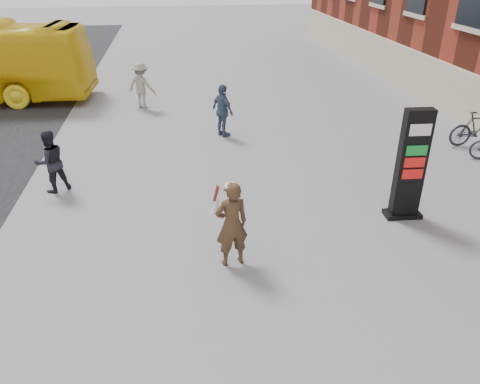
{
  "coord_description": "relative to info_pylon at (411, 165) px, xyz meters",
  "views": [
    {
      "loc": [
        -0.87,
        -7.97,
        5.59
      ],
      "look_at": [
        0.34,
        0.7,
        1.07
      ],
      "focal_mm": 35.0,
      "sensor_mm": 36.0,
      "label": 1
    }
  ],
  "objects": [
    {
      "name": "ground",
      "position": [
        -4.26,
        -1.0,
        -1.31
      ],
      "size": [
        100.0,
        100.0,
        0.0
      ],
      "primitive_type": "plane",
      "color": "#9E9EA3"
    },
    {
      "name": "info_pylon",
      "position": [
        0.0,
        0.0,
        0.0
      ],
      "size": [
        0.86,
        0.47,
        2.62
      ],
      "rotation": [
        0.0,
        0.0,
        -0.06
      ],
      "color": "black",
      "rests_on": "ground"
    },
    {
      "name": "woman",
      "position": [
        -4.23,
        -1.29,
        -0.39
      ],
      "size": [
        0.77,
        0.73,
        1.8
      ],
      "rotation": [
        0.0,
        0.0,
        3.35
      ],
      "color": "#43311E",
      "rests_on": "ground"
    },
    {
      "name": "pedestrian_a",
      "position": [
        -8.41,
        2.52,
        -0.49
      ],
      "size": [
        1.01,
        0.95,
        1.64
      ],
      "primitive_type": "imported",
      "rotation": [
        0.0,
        0.0,
        3.7
      ],
      "color": "black",
      "rests_on": "ground"
    },
    {
      "name": "pedestrian_b",
      "position": [
        -6.45,
        9.62,
        -0.41
      ],
      "size": [
        1.34,
        1.15,
        1.79
      ],
      "primitive_type": "imported",
      "rotation": [
        0.0,
        0.0,
        2.63
      ],
      "color": "gray",
      "rests_on": "ground"
    },
    {
      "name": "pedestrian_c",
      "position": [
        -3.62,
        5.98,
        -0.43
      ],
      "size": [
        0.89,
        1.11,
        1.76
      ],
      "primitive_type": "imported",
      "rotation": [
        0.0,
        0.0,
        2.1
      ],
      "color": "#3F5469",
      "rests_on": "ground"
    },
    {
      "name": "bike_7",
      "position": [
        4.34,
        3.96,
        -0.74
      ],
      "size": [
        1.91,
        0.58,
        1.14
      ],
      "primitive_type": "imported",
      "rotation": [
        0.0,
        0.0,
        1.55
      ],
      "color": "#27282F",
      "rests_on": "ground"
    }
  ]
}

